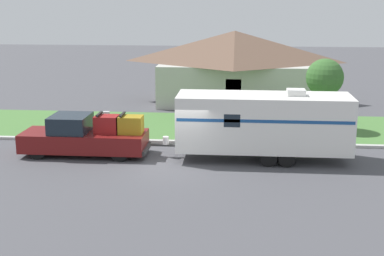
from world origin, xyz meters
The scene contains 8 objects.
ground_plane centered at (0.00, 0.00, 0.00)m, with size 120.00×120.00×0.00m, color #47474C.
curb_strip centered at (0.00, 3.75, 0.07)m, with size 80.00×0.30×0.14m.
lawn_strip centered at (0.00, 7.40, 0.01)m, with size 80.00×7.00×0.03m.
house_across_street centered at (2.17, 15.20, 2.58)m, with size 10.98×7.17×4.98m.
pickup_truck centered at (-4.56, 1.34, 0.88)m, with size 5.91×2.08×2.02m.
travel_trailer centered at (3.66, 1.34, 1.74)m, with size 9.02×2.45×3.27m.
mailbox centered at (-4.44, 4.55, 1.07)m, with size 0.48×0.20×1.40m.
tree_in_yard centered at (7.20, 7.35, 2.92)m, with size 2.06×2.06×3.98m.
Camera 1 is at (2.54, -22.27, 7.20)m, focal length 50.00 mm.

